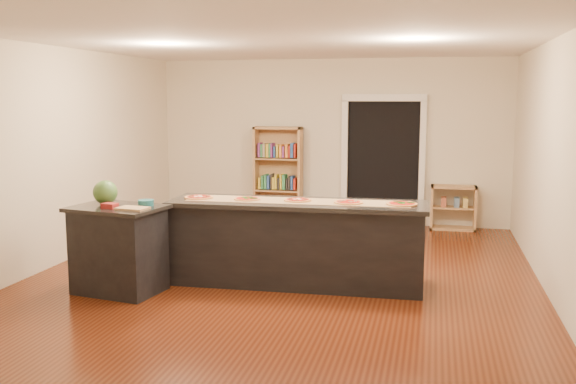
% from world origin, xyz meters
% --- Properties ---
extents(room, '(6.00, 7.00, 2.80)m').
position_xyz_m(room, '(0.00, 0.00, 1.40)').
color(room, beige).
rests_on(room, ground).
extents(doorway, '(1.40, 0.09, 2.21)m').
position_xyz_m(doorway, '(0.90, 3.46, 1.20)').
color(doorway, black).
rests_on(doorway, room).
extents(kitchen_island, '(2.95, 0.80, 0.97)m').
position_xyz_m(kitchen_island, '(0.23, -0.33, 0.49)').
color(kitchen_island, black).
rests_on(kitchen_island, ground).
extents(side_counter, '(0.98, 0.72, 0.97)m').
position_xyz_m(side_counter, '(-1.64, -1.06, 0.49)').
color(side_counter, black).
rests_on(side_counter, ground).
extents(bookshelf, '(0.83, 0.29, 1.66)m').
position_xyz_m(bookshelf, '(-0.89, 3.30, 0.83)').
color(bookshelf, tan).
rests_on(bookshelf, ground).
extents(low_shelf, '(0.73, 0.31, 0.73)m').
position_xyz_m(low_shelf, '(2.07, 3.29, 0.36)').
color(low_shelf, tan).
rests_on(low_shelf, ground).
extents(waste_bin, '(0.28, 0.28, 0.40)m').
position_xyz_m(waste_bin, '(-0.38, 3.22, 0.20)').
color(waste_bin, '#6497DF').
rests_on(waste_bin, ground).
extents(kraft_paper, '(2.58, 0.53, 0.00)m').
position_xyz_m(kraft_paper, '(0.23, -0.30, 0.98)').
color(kraft_paper, '#91714B').
rests_on(kraft_paper, kitchen_island).
extents(watermelon, '(0.27, 0.27, 0.27)m').
position_xyz_m(watermelon, '(-1.83, -0.96, 1.10)').
color(watermelon, '#144214').
rests_on(watermelon, side_counter).
extents(cutting_board, '(0.35, 0.26, 0.02)m').
position_xyz_m(cutting_board, '(-1.38, -1.20, 0.98)').
color(cutting_board, tan).
rests_on(cutting_board, side_counter).
extents(package_red, '(0.18, 0.14, 0.06)m').
position_xyz_m(package_red, '(-1.65, -1.20, 1.00)').
color(package_red, maroon).
rests_on(package_red, side_counter).
extents(package_teal, '(0.17, 0.17, 0.07)m').
position_xyz_m(package_teal, '(-1.34, -0.96, 1.00)').
color(package_teal, '#195966').
rests_on(package_teal, side_counter).
extents(pizza_a, '(0.34, 0.34, 0.02)m').
position_xyz_m(pizza_a, '(-0.95, -0.36, 0.99)').
color(pizza_a, tan).
rests_on(pizza_a, kitchen_island).
extents(pizza_b, '(0.33, 0.33, 0.02)m').
position_xyz_m(pizza_b, '(-0.36, -0.35, 0.99)').
color(pizza_b, tan).
rests_on(pizza_b, kitchen_island).
extents(pizza_c, '(0.30, 0.30, 0.02)m').
position_xyz_m(pizza_c, '(0.23, -0.30, 0.99)').
color(pizza_c, tan).
rests_on(pizza_c, kitchen_island).
extents(pizza_d, '(0.34, 0.34, 0.02)m').
position_xyz_m(pizza_d, '(0.82, -0.33, 0.99)').
color(pizza_d, tan).
rests_on(pizza_d, kitchen_island).
extents(pizza_e, '(0.33, 0.33, 0.02)m').
position_xyz_m(pizza_e, '(1.41, -0.31, 0.99)').
color(pizza_e, tan).
rests_on(pizza_e, kitchen_island).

